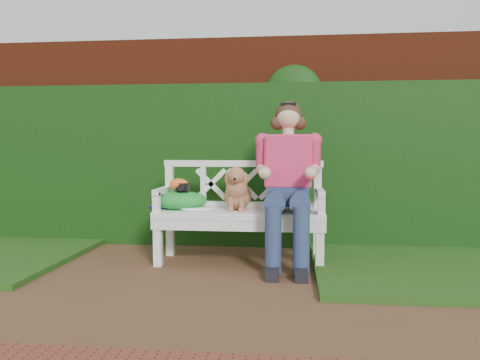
# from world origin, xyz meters

# --- Properties ---
(ground) EXTENTS (60.00, 60.00, 0.00)m
(ground) POSITION_xyz_m (0.00, 0.00, 0.00)
(ground) COLOR brown
(brick_wall) EXTENTS (10.00, 0.30, 2.20)m
(brick_wall) POSITION_xyz_m (0.00, 1.90, 1.10)
(brick_wall) COLOR #63230E
(brick_wall) RESTS_ON ground
(ivy_hedge) EXTENTS (10.00, 0.18, 1.70)m
(ivy_hedge) POSITION_xyz_m (0.00, 1.68, 0.85)
(ivy_hedge) COLOR #1C4011
(ivy_hedge) RESTS_ON ground
(grass_right) EXTENTS (2.60, 2.00, 0.05)m
(grass_right) POSITION_xyz_m (2.40, 0.90, 0.03)
(grass_right) COLOR #1C4612
(grass_right) RESTS_ON ground
(garden_bench) EXTENTS (1.61, 0.67, 0.48)m
(garden_bench) POSITION_xyz_m (0.45, 0.93, 0.24)
(garden_bench) COLOR white
(garden_bench) RESTS_ON ground
(seated_woman) EXTENTS (0.80, 0.95, 1.45)m
(seated_woman) POSITION_xyz_m (0.87, 0.91, 0.73)
(seated_woman) COLOR #FF3657
(seated_woman) RESTS_ON ground
(dog) EXTENTS (0.33, 0.40, 0.40)m
(dog) POSITION_xyz_m (0.42, 0.94, 0.68)
(dog) COLOR brown
(dog) RESTS_ON garden_bench
(tennis_racket) EXTENTS (0.68, 0.40, 0.03)m
(tennis_racket) POSITION_xyz_m (0.02, 0.92, 0.50)
(tennis_racket) COLOR white
(tennis_racket) RESTS_ON garden_bench
(green_bag) EXTENTS (0.53, 0.43, 0.17)m
(green_bag) POSITION_xyz_m (-0.11, 0.95, 0.56)
(green_bag) COLOR #2B872D
(green_bag) RESTS_ON garden_bench
(camera_item) EXTENTS (0.11, 0.09, 0.07)m
(camera_item) POSITION_xyz_m (-0.07, 0.92, 0.68)
(camera_item) COLOR black
(camera_item) RESTS_ON green_bag
(baseball_glove) EXTENTS (0.22, 0.20, 0.11)m
(baseball_glove) POSITION_xyz_m (-0.12, 0.94, 0.70)
(baseball_glove) COLOR orange
(baseball_glove) RESTS_ON green_bag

